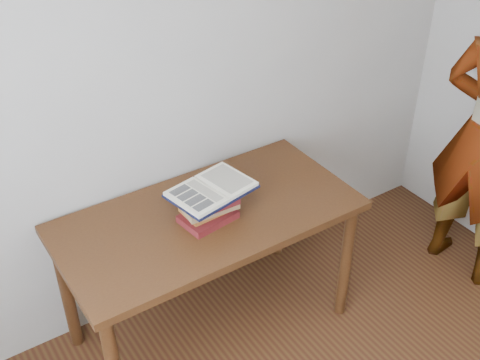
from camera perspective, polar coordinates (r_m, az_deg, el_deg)
desk at (r=2.80m, az=-2.99°, el=-4.79°), size 1.38×0.69×0.74m
book_stack at (r=2.67m, az=-3.06°, el=-2.63°), size 0.26×0.21×0.12m
open_book at (r=2.66m, az=-2.72°, el=-0.90°), size 0.40×0.32×0.03m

